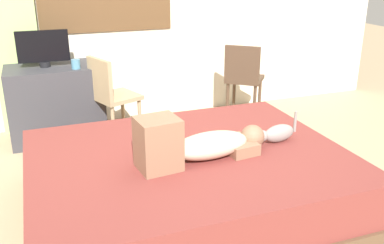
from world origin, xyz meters
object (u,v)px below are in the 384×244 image
object	(u,v)px
desk	(56,103)
tv_monitor	(43,48)
person_lying	(198,144)
cat	(277,133)
cup	(76,64)
chair_by_desk	(110,94)
chair_spare	(243,76)
bed	(189,182)

from	to	relation	value
desk	tv_monitor	distance (m)	0.56
desk	tv_monitor	bearing A→B (deg)	180.00
person_lying	desk	xyz separation A→B (m)	(-0.80, 1.87, -0.19)
cat	tv_monitor	world-z (taller)	tv_monitor
cup	chair_by_desk	distance (m)	0.42
cup	chair_spare	size ratio (longest dim) A/B	0.10
tv_monitor	chair_spare	size ratio (longest dim) A/B	0.56
cat	desk	bearing A→B (deg)	129.05
cup	chair_spare	xyz separation A→B (m)	(1.77, -0.01, -0.28)
bed	chair_by_desk	xyz separation A→B (m)	(-0.28, 1.42, 0.29)
cat	chair_by_desk	size ratio (longest dim) A/B	0.41
chair_spare	desk	bearing A→B (deg)	174.57
bed	chair_spare	size ratio (longest dim) A/B	2.59
cup	chair_by_desk	xyz separation A→B (m)	(0.28, -0.16, -0.28)
desk	tv_monitor	world-z (taller)	tv_monitor
person_lying	chair_by_desk	bearing A→B (deg)	101.41
cat	desk	xyz separation A→B (m)	(-1.45, 1.79, -0.15)
tv_monitor	cup	size ratio (longest dim) A/B	5.46
bed	person_lying	xyz separation A→B (m)	(0.03, -0.11, 0.34)
person_lying	tv_monitor	world-z (taller)	tv_monitor
cat	tv_monitor	distance (m)	2.38
bed	desk	world-z (taller)	desk
chair_spare	cup	bearing A→B (deg)	179.68
bed	cat	distance (m)	0.74
cup	person_lying	bearing A→B (deg)	-70.75
person_lying	chair_spare	world-z (taller)	chair_spare
tv_monitor	person_lying	bearing A→B (deg)	-65.26
person_lying	chair_spare	bearing A→B (deg)	54.88
bed	tv_monitor	world-z (taller)	tv_monitor
person_lying	cup	bearing A→B (deg)	109.25
cup	chair_by_desk	bearing A→B (deg)	-29.13
desk	cup	bearing A→B (deg)	-40.52
desk	chair_spare	size ratio (longest dim) A/B	1.05
bed	person_lying	size ratio (longest dim) A/B	2.36
person_lying	cat	size ratio (longest dim) A/B	2.65
bed	tv_monitor	bearing A→B (deg)	115.42
cat	chair_spare	xyz separation A→B (m)	(0.53, 1.60, -0.01)
person_lying	bed	bearing A→B (deg)	103.14
cat	person_lying	bearing A→B (deg)	-173.15
tv_monitor	chair_by_desk	size ratio (longest dim) A/B	0.56
desk	cup	xyz separation A→B (m)	(0.21, -0.18, 0.41)
bed	chair_by_desk	world-z (taller)	chair_by_desk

